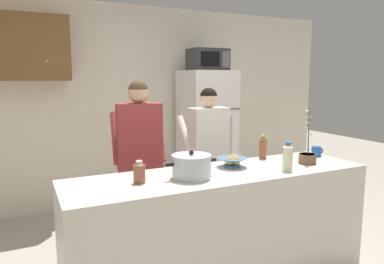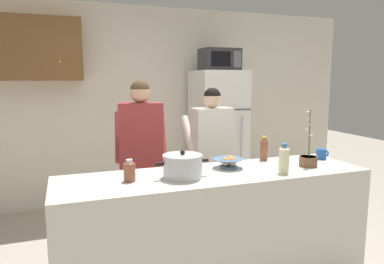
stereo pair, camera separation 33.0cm
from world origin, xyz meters
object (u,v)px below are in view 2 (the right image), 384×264
object	(u,v)px
cooking_pot	(183,166)
microwave	(219,60)
refrigerator	(218,137)
bread_bowl	(229,162)
person_near_pot	(141,145)
bottle_mid_counter	(284,159)
person_by_sink	(211,146)
coffee_mug	(321,154)
bottle_far_corner	(264,149)
potted_orchid	(308,158)
bottle_near_edge	(129,170)

from	to	relation	value
cooking_pot	microwave	bearing A→B (deg)	58.89
refrigerator	bread_bowl	size ratio (longest dim) A/B	6.82
person_near_pot	bread_bowl	bearing A→B (deg)	-50.88
cooking_pot	bottle_mid_counter	world-z (taller)	bottle_mid_counter
cooking_pot	person_by_sink	bearing A→B (deg)	55.12
refrigerator	person_by_sink	world-z (taller)	refrigerator
microwave	coffee_mug	bearing A→B (deg)	-80.75
person_by_sink	bread_bowl	world-z (taller)	person_by_sink
coffee_mug	bottle_far_corner	bearing A→B (deg)	164.90
potted_orchid	person_by_sink	bearing A→B (deg)	120.94
microwave	bottle_near_edge	xyz separation A→B (m)	(-1.52, -1.82, -0.90)
refrigerator	bottle_near_edge	size ratio (longest dim) A/B	10.85
refrigerator	bread_bowl	xyz separation A→B (m)	(-0.68, -1.74, 0.09)
person_near_pot	bottle_mid_counter	bearing A→B (deg)	-47.84
person_near_pot	cooking_pot	xyz separation A→B (m)	(0.13, -0.87, -0.02)
person_by_sink	bottle_near_edge	bearing A→B (deg)	-140.73
cooking_pot	potted_orchid	xyz separation A→B (m)	(1.12, -0.02, -0.02)
cooking_pot	potted_orchid	bearing A→B (deg)	-1.26
bottle_near_edge	bottle_mid_counter	bearing A→B (deg)	-9.32
bottle_near_edge	potted_orchid	size ratio (longest dim) A/B	0.34
person_near_pot	potted_orchid	xyz separation A→B (m)	(1.25, -0.89, -0.04)
refrigerator	cooking_pot	xyz separation A→B (m)	(-1.13, -1.89, 0.13)
refrigerator	bottle_mid_counter	distance (m)	2.07
bread_bowl	bottle_mid_counter	bearing A→B (deg)	-41.54
person_near_pot	bottle_far_corner	bearing A→B (deg)	-29.15
microwave	potted_orchid	xyz separation A→B (m)	(-0.01, -1.89, -0.91)
bottle_mid_counter	potted_orchid	size ratio (longest dim) A/B	0.49
refrigerator	cooking_pot	world-z (taller)	refrigerator
person_near_pot	person_by_sink	bearing A→B (deg)	-1.46
bottle_mid_counter	potted_orchid	bearing A→B (deg)	20.87
microwave	bottle_near_edge	size ratio (longest dim) A/B	2.95
refrigerator	cooking_pot	distance (m)	2.20
person_near_pot	bottle_far_corner	size ratio (longest dim) A/B	7.42
microwave	bottle_far_corner	world-z (taller)	microwave
person_near_pot	potted_orchid	bearing A→B (deg)	-35.52
microwave	bottle_mid_counter	bearing A→B (deg)	-99.57
microwave	cooking_pot	bearing A→B (deg)	-121.11
person_by_sink	bottle_mid_counter	distance (m)	1.02
microwave	bottle_far_corner	distance (m)	1.81
person_by_sink	bottle_near_edge	world-z (taller)	person_by_sink
refrigerator	person_near_pot	world-z (taller)	refrigerator
cooking_pot	refrigerator	bearing A→B (deg)	59.19
person_near_pot	microwave	bearing A→B (deg)	38.42
person_by_sink	bread_bowl	xyz separation A→B (m)	(-0.14, -0.70, 0.00)
bottle_near_edge	bottle_far_corner	size ratio (longest dim) A/B	0.73
cooking_pot	potted_orchid	distance (m)	1.12
microwave	person_near_pot	distance (m)	1.83
bread_bowl	bottle_mid_counter	distance (m)	0.45
microwave	coffee_mug	world-z (taller)	microwave
refrigerator	cooking_pot	size ratio (longest dim) A/B	4.28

